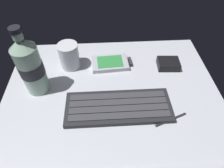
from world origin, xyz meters
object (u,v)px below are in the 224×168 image
(juice_cup, at_px, (69,57))
(water_bottle, at_px, (30,66))
(stylus_pen, at_px, (171,119))
(handheld_device, at_px, (112,63))
(keyboard, at_px, (118,107))
(charger_block, at_px, (168,64))

(juice_cup, bearing_deg, water_bottle, -132.68)
(stylus_pen, bearing_deg, handheld_device, 101.97)
(stylus_pen, bearing_deg, keyboard, 141.57)
(handheld_device, bearing_deg, stylus_pen, -57.50)
(handheld_device, bearing_deg, juice_cup, 178.59)
(charger_block, bearing_deg, water_bottle, -170.21)
(water_bottle, relative_size, charger_block, 2.97)
(water_bottle, distance_m, stylus_pen, 0.40)
(handheld_device, xyz_separation_m, stylus_pen, (0.14, -0.23, -0.00))
(juice_cup, bearing_deg, keyboard, -51.80)
(water_bottle, bearing_deg, charger_block, 9.79)
(keyboard, relative_size, charger_block, 4.15)
(keyboard, distance_m, stylus_pen, 0.14)
(keyboard, relative_size, juice_cup, 3.41)
(keyboard, xyz_separation_m, water_bottle, (-0.23, 0.09, 0.08))
(juice_cup, relative_size, charger_block, 1.21)
(keyboard, xyz_separation_m, stylus_pen, (0.14, -0.04, -0.00))
(water_bottle, height_order, charger_block, water_bottle)
(handheld_device, distance_m, stylus_pen, 0.27)
(water_bottle, bearing_deg, juice_cup, 47.32)
(handheld_device, xyz_separation_m, charger_block, (0.19, -0.02, 0.00))
(juice_cup, xyz_separation_m, stylus_pen, (0.28, -0.23, -0.04))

